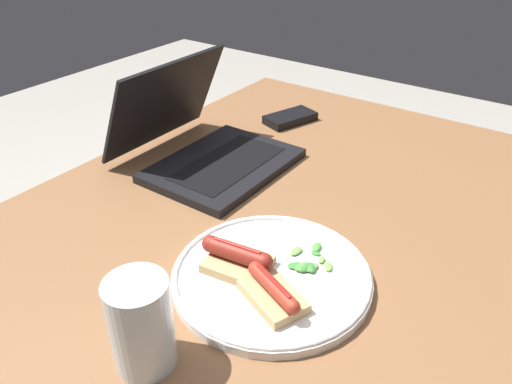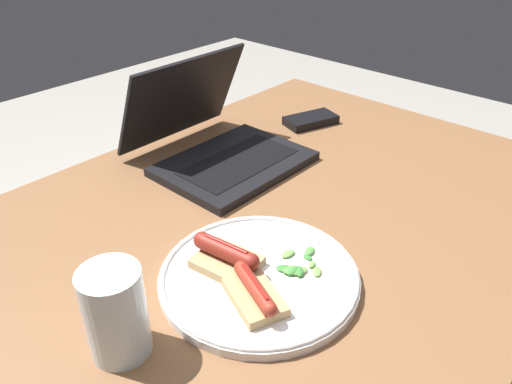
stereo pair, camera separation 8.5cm
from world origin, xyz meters
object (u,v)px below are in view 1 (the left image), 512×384
object	(u,v)px
plate	(272,275)
drinking_glass	(141,324)
laptop	(206,147)
external_drive	(290,118)

from	to	relation	value
plate	drinking_glass	size ratio (longest dim) A/B	2.38
drinking_glass	laptop	bearing A→B (deg)	31.79
laptop	drinking_glass	xyz separation A→B (m)	(-0.44, -0.27, 0.02)
laptop	plate	bearing A→B (deg)	-125.72
laptop	drinking_glass	size ratio (longest dim) A/B	2.48
laptop	external_drive	distance (m)	0.29
plate	external_drive	distance (m)	0.60
external_drive	laptop	bearing A→B (deg)	-166.42
laptop	drinking_glass	world-z (taller)	laptop
drinking_glass	external_drive	distance (m)	0.77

